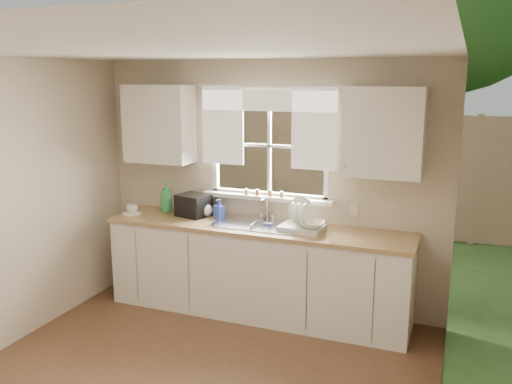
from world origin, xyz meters
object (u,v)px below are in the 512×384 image
at_px(soap_bottle_a, 166,197).
at_px(black_appliance, 193,205).
at_px(cup, 132,209).
at_px(dish_rack, 302,223).

bearing_deg(soap_bottle_a, black_appliance, -11.29).
height_order(cup, black_appliance, black_appliance).
relative_size(dish_rack, soap_bottle_a, 1.27).
relative_size(dish_rack, black_appliance, 1.38).
xyz_separation_m(cup, black_appliance, (0.65, 0.16, 0.06)).
bearing_deg(cup, dish_rack, -15.91).
relative_size(cup, black_appliance, 0.41).
xyz_separation_m(soap_bottle_a, black_appliance, (0.34, -0.03, -0.05)).
height_order(soap_bottle_a, cup, soap_bottle_a).
distance_m(soap_bottle_a, cup, 0.38).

